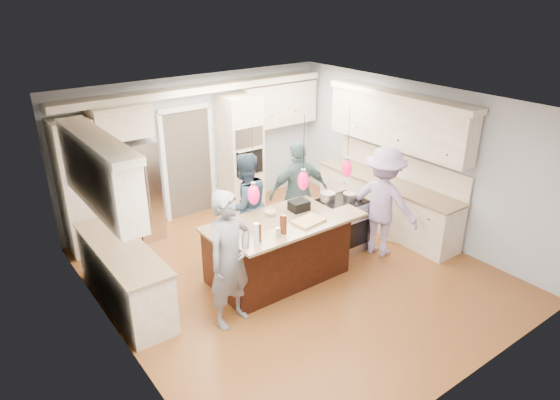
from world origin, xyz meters
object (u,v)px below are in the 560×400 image
at_px(person_bar_end, 230,260).
at_px(person_far_left, 245,206).
at_px(island_range, 342,225).
at_px(kitchen_island, 278,249).
at_px(refrigerator, 130,192).

bearing_deg(person_bar_end, person_far_left, 37.53).
distance_m(island_range, person_bar_end, 2.68).
relative_size(kitchen_island, person_bar_end, 1.10).
relative_size(refrigerator, person_bar_end, 0.94).
relative_size(person_bar_end, person_far_left, 1.07).
xyz_separation_m(island_range, person_bar_end, (-2.56, -0.60, 0.50)).
height_order(island_range, person_far_left, person_far_left).
height_order(kitchen_island, person_bar_end, person_bar_end).
bearing_deg(island_range, person_far_left, 149.39).
bearing_deg(refrigerator, island_range, -42.59).
xyz_separation_m(kitchen_island, island_range, (1.41, 0.08, -0.03)).
bearing_deg(kitchen_island, refrigerator, 116.90).
height_order(refrigerator, island_range, refrigerator).
bearing_deg(kitchen_island, person_far_left, 89.60).
relative_size(kitchen_island, person_far_left, 1.18).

